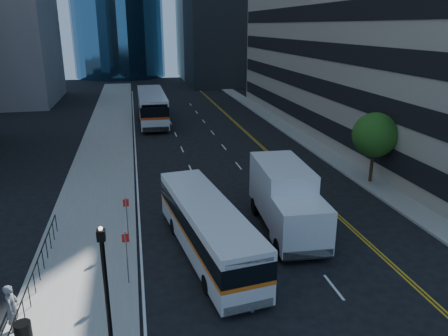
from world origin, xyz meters
name	(u,v)px	position (x,y,z in m)	size (l,w,h in m)	color
ground	(292,246)	(0.00, 0.00, 0.00)	(160.00, 160.00, 0.00)	black
sidewalk_west	(108,139)	(-10.50, 25.00, 0.07)	(5.00, 90.00, 0.15)	gray
sidewalk_east	(290,130)	(9.00, 25.00, 0.07)	(2.00, 90.00, 0.15)	gray
parking_garage	(448,11)	(25.00, 23.00, 12.50)	(30.00, 50.00, 25.00)	#9E9384
street_tree	(375,135)	(9.00, 8.00, 3.64)	(3.20, 3.20, 5.10)	#332114
lamp_post	(106,283)	(-9.00, -6.00, 2.72)	(0.28, 0.28, 4.56)	black
bus_front	(207,228)	(-4.49, 0.00, 1.51)	(3.81, 10.96, 2.77)	silver
bus_rear	(152,106)	(-5.58, 32.92, 1.94)	(3.09, 13.77, 3.55)	silver
box_truck	(286,199)	(0.26, 1.85, 1.92)	(3.02, 7.73, 3.64)	silver
trash_can	(23,334)	(-12.05, -5.28, 0.60)	(0.60, 0.60, 0.90)	black
pedestrian	(12,308)	(-12.58, -4.32, 1.09)	(0.68, 0.45, 1.88)	#5C5D64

